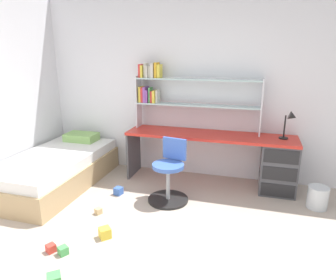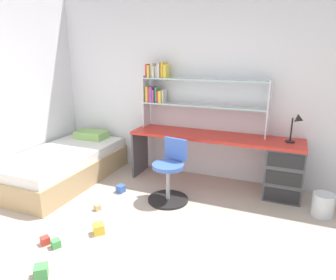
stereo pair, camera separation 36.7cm
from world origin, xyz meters
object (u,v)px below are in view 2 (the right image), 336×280
(desk, at_px, (261,162))
(waste_bin, at_px, (323,205))
(swivel_chair, at_px, (169,177))
(toy_block_green_0, at_px, (56,244))
(toy_block_yellow_1, at_px, (99,229))
(desk_lamp, at_px, (297,124))
(toy_block_natural_2, at_px, (97,207))
(toy_block_green_5, at_px, (41,272))
(bed_platform, at_px, (64,165))
(toy_block_blue_3, at_px, (121,189))
(toy_block_red_4, at_px, (45,240))
(bookshelf_hutch, at_px, (182,91))

(desk, relative_size, waste_bin, 8.59)
(swivel_chair, bearing_deg, desk, 33.10)
(toy_block_green_0, distance_m, toy_block_yellow_1, 0.44)
(desk_lamp, xyz_separation_m, waste_bin, (0.37, -0.38, -0.85))
(toy_block_green_0, height_order, toy_block_natural_2, toy_block_green_0)
(desk_lamp, height_order, swivel_chair, desk_lamp)
(toy_block_green_5, bearing_deg, bed_platform, 125.20)
(desk_lamp, relative_size, waste_bin, 1.39)
(toy_block_yellow_1, relative_size, toy_block_blue_3, 1.11)
(toy_block_red_4, bearing_deg, bed_platform, 123.73)
(desk_lamp, distance_m, toy_block_yellow_1, 2.66)
(toy_block_yellow_1, distance_m, toy_block_blue_3, 0.98)
(bed_platform, distance_m, toy_block_blue_3, 1.01)
(desk, relative_size, toy_block_green_0, 29.16)
(waste_bin, relative_size, toy_block_red_4, 3.51)
(toy_block_yellow_1, height_order, toy_block_green_5, toy_block_yellow_1)
(desk_lamp, distance_m, toy_block_green_0, 3.07)
(desk, relative_size, bed_platform, 1.21)
(waste_bin, bearing_deg, toy_block_natural_2, -160.46)
(bed_platform, relative_size, waste_bin, 7.08)
(desk_lamp, relative_size, toy_block_green_0, 4.71)
(swivel_chair, distance_m, toy_block_red_4, 1.59)
(swivel_chair, xyz_separation_m, waste_bin, (1.80, 0.31, -0.18))
(toy_block_green_0, bearing_deg, waste_bin, 33.91)
(desk_lamp, bearing_deg, toy_block_blue_3, -160.89)
(waste_bin, distance_m, toy_block_green_5, 3.06)
(toy_block_yellow_1, bearing_deg, toy_block_natural_2, 126.53)
(bookshelf_hutch, bearing_deg, toy_block_yellow_1, -98.17)
(desk, relative_size, swivel_chair, 2.98)
(desk_lamp, bearing_deg, bookshelf_hutch, 174.64)
(bookshelf_hutch, relative_size, desk_lamp, 4.73)
(desk, relative_size, toy_block_natural_2, 33.69)
(bed_platform, relative_size, toy_block_yellow_1, 17.70)
(toy_block_natural_2, bearing_deg, toy_block_green_5, -78.79)
(desk, xyz_separation_m, toy_block_blue_3, (-1.74, -0.73, -0.38))
(toy_block_natural_2, distance_m, toy_block_red_4, 0.77)
(swivel_chair, xyz_separation_m, toy_block_green_5, (-0.48, -1.72, -0.26))
(bookshelf_hutch, bearing_deg, toy_block_red_4, -106.61)
(toy_block_green_0, relative_size, toy_block_blue_3, 0.82)
(toy_block_green_0, bearing_deg, bookshelf_hutch, 76.71)
(toy_block_natural_2, height_order, toy_block_red_4, toy_block_red_4)
(waste_bin, bearing_deg, toy_block_green_5, -138.47)
(desk, bearing_deg, waste_bin, -26.03)
(swivel_chair, relative_size, toy_block_red_4, 10.11)
(desk_lamp, distance_m, waste_bin, 1.00)
(bed_platform, bearing_deg, toy_block_natural_2, -30.46)
(desk_lamp, distance_m, toy_block_green_5, 3.22)
(bed_platform, xyz_separation_m, toy_block_red_4, (0.90, -1.34, -0.19))
(desk, distance_m, desk_lamp, 0.68)
(bookshelf_hutch, bearing_deg, bed_platform, -151.47)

